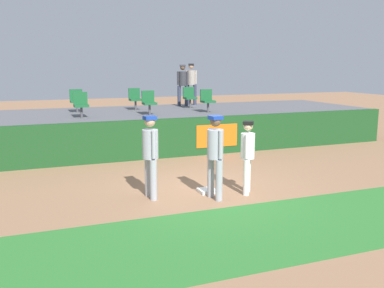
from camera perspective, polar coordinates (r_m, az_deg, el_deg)
The scene contains 16 objects.
ground_plane at distance 10.38m, azimuth 1.97°, elevation -6.20°, with size 60.00×60.00×0.00m, color #936B4C.
grass_foreground_strip at distance 8.07m, azimuth 9.76°, elevation -11.30°, with size 18.00×2.80×0.01m, color #2D722D.
first_base at distance 10.19m, azimuth 2.04°, elevation -6.28°, with size 0.40×0.40×0.08m, color white.
player_fielder_home at distance 9.98m, azimuth 7.50°, elevation -1.08°, with size 0.52×0.45×1.72m.
player_runner_visitor at distance 9.55m, azimuth -5.61°, elevation -0.96°, with size 0.39×0.53×1.88m.
player_coach_visitor at distance 9.47m, azimuth 3.13°, elevation -0.99°, with size 0.41×0.53×1.89m.
field_wall at distance 13.81m, azimuth -4.34°, elevation 0.72°, with size 18.00×0.26×1.28m.
bleacher_platform at distance 16.26m, azimuth -7.00°, elevation 2.13°, with size 18.00×4.80×1.27m, color #59595E.
seat_front_center at distance 15.06m, azimuth -5.80°, elevation 5.73°, with size 0.45×0.44×0.84m.
seat_back_right at distance 17.46m, azimuth -0.34°, elevation 6.43°, with size 0.47×0.44×0.84m.
seat_front_right at distance 15.80m, azimuth 2.07°, elevation 6.00°, with size 0.46×0.44×0.84m.
seat_back_left at distance 16.41m, azimuth -15.23°, elevation 5.81°, with size 0.47×0.44×0.84m.
seat_front_left at distance 14.62m, azimuth -14.69°, elevation 5.30°, with size 0.47×0.44×0.84m.
seat_back_center at distance 16.78m, azimuth -7.64°, elevation 6.17°, with size 0.45×0.44×0.84m.
spectator_hooded at distance 18.22m, azimuth -1.26°, elevation 8.30°, with size 0.47×0.40×1.74m.
spectator_capped at distance 18.74m, azimuth -0.11°, elevation 8.44°, with size 0.47×0.44×1.79m.
Camera 1 is at (-3.92, -9.13, 2.98)m, focal length 39.75 mm.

